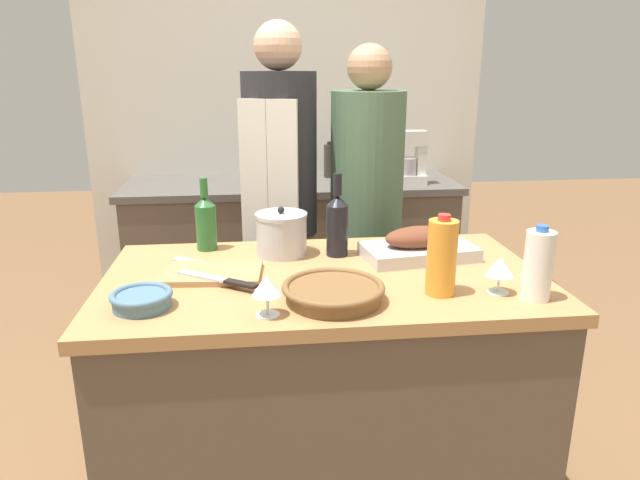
{
  "coord_description": "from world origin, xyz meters",
  "views": [
    {
      "loc": [
        -0.21,
        -1.69,
        1.58
      ],
      "look_at": [
        0.0,
        0.12,
        1.02
      ],
      "focal_mm": 32.0,
      "sensor_mm": 36.0,
      "label": 1
    }
  ],
  "objects_px": {
    "knife_chef": "(220,279)",
    "stand_mixer": "(410,162)",
    "mixing_bowl": "(142,299)",
    "wine_glass_right": "(267,286)",
    "cutting_board": "(212,273)",
    "wine_bottle_green": "(337,224)",
    "milk_jug": "(538,265)",
    "wicker_basket": "(334,291)",
    "juice_jug": "(442,257)",
    "wine_bottle_dark": "(206,222)",
    "stock_pot": "(281,234)",
    "wine_glass_left": "(500,268)",
    "person_cook_guest": "(366,214)",
    "roasting_pan": "(419,246)",
    "knife_paring": "(205,264)",
    "condiment_bottle_short": "(329,161)",
    "person_cook_aproned": "(281,203)",
    "condiment_bottle_tall": "(286,172)"
  },
  "relations": [
    {
      "from": "milk_jug",
      "to": "wine_bottle_dark",
      "type": "xyz_separation_m",
      "value": [
        -0.96,
        0.57,
        0.0
      ]
    },
    {
      "from": "stock_pot",
      "to": "knife_chef",
      "type": "xyz_separation_m",
      "value": [
        -0.2,
        -0.28,
        -0.05
      ]
    },
    {
      "from": "mixing_bowl",
      "to": "knife_chef",
      "type": "distance_m",
      "value": 0.25
    },
    {
      "from": "juice_jug",
      "to": "person_cook_aproned",
      "type": "xyz_separation_m",
      "value": [
        -0.41,
        1.02,
        -0.07
      ]
    },
    {
      "from": "knife_chef",
      "to": "person_cook_guest",
      "type": "distance_m",
      "value": 1.06
    },
    {
      "from": "cutting_board",
      "to": "wine_bottle_dark",
      "type": "height_order",
      "value": "wine_bottle_dark"
    },
    {
      "from": "juice_jug",
      "to": "wine_bottle_green",
      "type": "relative_size",
      "value": 0.82
    },
    {
      "from": "wine_glass_right",
      "to": "condiment_bottle_short",
      "type": "xyz_separation_m",
      "value": [
        0.43,
        2.03,
        0.0
      ]
    },
    {
      "from": "wine_glass_left",
      "to": "wine_glass_right",
      "type": "xyz_separation_m",
      "value": [
        -0.67,
        -0.08,
        0.0
      ]
    },
    {
      "from": "stand_mixer",
      "to": "person_cook_guest",
      "type": "distance_m",
      "value": 0.79
    },
    {
      "from": "wicker_basket",
      "to": "juice_jug",
      "type": "height_order",
      "value": "juice_jug"
    },
    {
      "from": "knife_chef",
      "to": "knife_paring",
      "type": "distance_m",
      "value": 0.21
    },
    {
      "from": "milk_jug",
      "to": "stock_pot",
      "type": "bearing_deg",
      "value": 145.1
    },
    {
      "from": "wine_bottle_green",
      "to": "wine_glass_left",
      "type": "relative_size",
      "value": 2.64
    },
    {
      "from": "wine_bottle_green",
      "to": "condiment_bottle_tall",
      "type": "height_order",
      "value": "wine_bottle_green"
    },
    {
      "from": "person_cook_guest",
      "to": "stock_pot",
      "type": "bearing_deg",
      "value": -108.11
    },
    {
      "from": "wine_glass_left",
      "to": "wine_glass_right",
      "type": "distance_m",
      "value": 0.68
    },
    {
      "from": "cutting_board",
      "to": "wine_bottle_green",
      "type": "distance_m",
      "value": 0.46
    },
    {
      "from": "mixing_bowl",
      "to": "condiment_bottle_tall",
      "type": "bearing_deg",
      "value": 74.0
    },
    {
      "from": "cutting_board",
      "to": "wine_bottle_green",
      "type": "bearing_deg",
      "value": 21.21
    },
    {
      "from": "wine_glass_right",
      "to": "person_cook_aproned",
      "type": "bearing_deg",
      "value": 85.45
    },
    {
      "from": "person_cook_aproned",
      "to": "person_cook_guest",
      "type": "distance_m",
      "value": 0.39
    },
    {
      "from": "juice_jug",
      "to": "knife_paring",
      "type": "height_order",
      "value": "juice_jug"
    },
    {
      "from": "wicker_basket",
      "to": "cutting_board",
      "type": "distance_m",
      "value": 0.43
    },
    {
      "from": "roasting_pan",
      "to": "knife_chef",
      "type": "height_order",
      "value": "roasting_pan"
    },
    {
      "from": "wine_glass_left",
      "to": "juice_jug",
      "type": "bearing_deg",
      "value": 175.59
    },
    {
      "from": "roasting_pan",
      "to": "milk_jug",
      "type": "bearing_deg",
      "value": -59.52
    },
    {
      "from": "cutting_board",
      "to": "knife_paring",
      "type": "bearing_deg",
      "value": 106.05
    },
    {
      "from": "knife_chef",
      "to": "person_cook_aproned",
      "type": "bearing_deg",
      "value": 75.56
    },
    {
      "from": "wine_bottle_green",
      "to": "wine_bottle_dark",
      "type": "bearing_deg",
      "value": 165.39
    },
    {
      "from": "knife_chef",
      "to": "stand_mixer",
      "type": "relative_size",
      "value": 0.83
    },
    {
      "from": "wicker_basket",
      "to": "wine_bottle_dark",
      "type": "relative_size",
      "value": 1.11
    },
    {
      "from": "mixing_bowl",
      "to": "wine_glass_right",
      "type": "distance_m",
      "value": 0.36
    },
    {
      "from": "stock_pot",
      "to": "mixing_bowl",
      "type": "relative_size",
      "value": 1.07
    },
    {
      "from": "cutting_board",
      "to": "wine_glass_left",
      "type": "distance_m",
      "value": 0.88
    },
    {
      "from": "wine_glass_left",
      "to": "stand_mixer",
      "type": "distance_m",
      "value": 1.7
    },
    {
      "from": "wine_glass_right",
      "to": "knife_chef",
      "type": "bearing_deg",
      "value": 120.89
    },
    {
      "from": "wine_bottle_green",
      "to": "person_cook_aproned",
      "type": "bearing_deg",
      "value": 104.84
    },
    {
      "from": "wicker_basket",
      "to": "person_cook_guest",
      "type": "bearing_deg",
      "value": 74.2
    },
    {
      "from": "knife_paring",
      "to": "wine_glass_left",
      "type": "bearing_deg",
      "value": -21.89
    },
    {
      "from": "milk_jug",
      "to": "knife_paring",
      "type": "distance_m",
      "value": 1.05
    },
    {
      "from": "roasting_pan",
      "to": "wine_bottle_dark",
      "type": "xyz_separation_m",
      "value": [
        -0.73,
        0.19,
        0.06
      ]
    },
    {
      "from": "wine_glass_left",
      "to": "person_cook_guest",
      "type": "relative_size",
      "value": 0.07
    },
    {
      "from": "wine_glass_right",
      "to": "milk_jug",
      "type": "bearing_deg",
      "value": 2.18
    },
    {
      "from": "wine_bottle_dark",
      "to": "stand_mixer",
      "type": "height_order",
      "value": "stand_mixer"
    },
    {
      "from": "wine_glass_right",
      "to": "knife_chef",
      "type": "distance_m",
      "value": 0.28
    },
    {
      "from": "stock_pot",
      "to": "wine_bottle_green",
      "type": "bearing_deg",
      "value": -9.24
    },
    {
      "from": "wine_glass_right",
      "to": "roasting_pan",
      "type": "bearing_deg",
      "value": 38.23
    },
    {
      "from": "mixing_bowl",
      "to": "stock_pot",
      "type": "bearing_deg",
      "value": 46.47
    },
    {
      "from": "mixing_bowl",
      "to": "milk_jug",
      "type": "relative_size",
      "value": 0.78
    }
  ]
}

